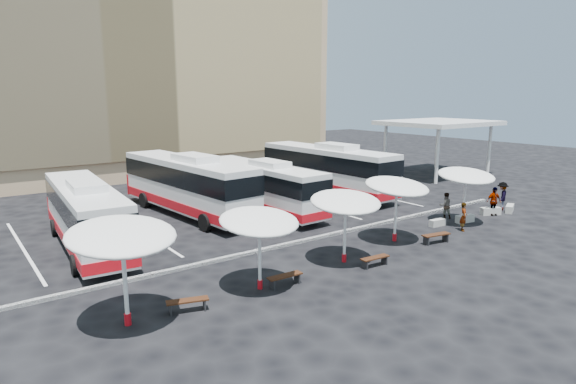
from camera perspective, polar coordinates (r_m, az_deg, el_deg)
ground at (r=25.17m, az=2.22°, el=-6.29°), size 120.00×120.00×0.00m
sandstone_building at (r=52.98m, az=-20.59°, el=16.18°), size 42.00×18.25×29.60m
service_canopy at (r=48.47m, az=17.44°, el=7.68°), size 10.00×8.00×5.20m
curb_divider at (r=25.52m, az=1.52°, el=-5.86°), size 34.00×0.25×0.15m
bay_lines at (r=31.57m, az=-6.86°, el=-2.65°), size 24.15×12.00×0.01m
bus_0 at (r=26.24m, az=-22.86°, el=-2.32°), size 3.22×11.42×3.58m
bus_1 at (r=31.67m, az=-11.86°, el=1.01°), size 3.81×12.84×4.02m
bus_2 at (r=31.76m, az=-3.17°, el=0.83°), size 2.93×11.23×3.54m
bus_3 at (r=37.47m, az=4.58°, el=2.85°), size 3.40×12.83×4.04m
sunshade_0 at (r=16.71m, az=-19.10°, el=-4.96°), size 3.86×3.90×3.70m
sunshade_1 at (r=18.90m, az=-3.43°, el=-3.52°), size 3.28×3.32×3.30m
sunshade_2 at (r=22.09m, az=6.83°, el=-1.19°), size 4.16×4.19×3.38m
sunshade_3 at (r=25.76m, az=12.78°, el=0.63°), size 3.33×3.37×3.48m
sunshade_4 at (r=30.54m, az=20.35°, el=1.80°), size 4.33×4.36×3.43m
wood_bench_0 at (r=18.09m, az=-11.82°, el=-12.70°), size 1.55×0.83×0.46m
wood_bench_1 at (r=19.92m, az=-0.37°, el=-10.10°), size 1.54×0.47×0.47m
wood_bench_2 at (r=22.40m, az=10.26°, el=-7.84°), size 1.48×0.50×0.45m
wood_bench_3 at (r=26.50m, az=17.15°, el=-5.02°), size 1.68×0.74×0.50m
conc_bench_0 at (r=29.96m, az=17.30°, el=-3.49°), size 1.12×0.45×0.41m
conc_bench_1 at (r=31.31m, az=20.23°, el=-2.99°), size 1.27×0.60×0.46m
conc_bench_2 at (r=33.87m, az=22.88°, el=-2.11°), size 1.35×0.93×0.48m
conc_bench_3 at (r=35.20m, az=24.79°, el=-1.79°), size 1.32×0.89×0.47m
passenger_0 at (r=29.26m, az=20.12°, el=-2.77°), size 0.72×0.69×1.66m
passenger_1 at (r=31.79m, az=18.21°, el=-1.54°), size 1.01×0.96×1.65m
passenger_2 at (r=33.62m, az=23.21°, el=-1.02°), size 1.17×0.75×1.86m
passenger_3 at (r=35.44m, az=24.02°, el=-0.45°), size 1.42×1.18×1.91m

